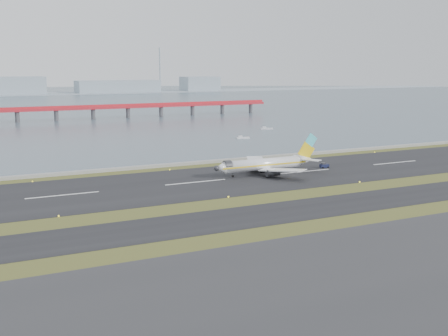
{
  "coord_description": "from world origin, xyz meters",
  "views": [
    {
      "loc": [
        -66.37,
        -125.3,
        35.3
      ],
      "look_at": [
        5.78,
        22.0,
        5.37
      ],
      "focal_mm": 45.0,
      "sensor_mm": 36.0,
      "label": 1
    }
  ],
  "objects": [
    {
      "name": "seawall",
      "position": [
        0.0,
        60.0,
        0.5
      ],
      "size": [
        1000.0,
        2.5,
        1.0
      ],
      "primitive_type": "cube",
      "color": "gray",
      "rests_on": "ground"
    },
    {
      "name": "ground",
      "position": [
        0.0,
        0.0,
        0.0
      ],
      "size": [
        1000.0,
        1000.0,
        0.0
      ],
      "primitive_type": "plane",
      "color": "#3C491A",
      "rests_on": "ground"
    },
    {
      "name": "airliner",
      "position": [
        26.25,
        31.79,
        3.46
      ],
      "size": [
        38.52,
        32.89,
        12.8
      ],
      "color": "white",
      "rests_on": "ground"
    },
    {
      "name": "workboat_near",
      "position": [
        62.22,
        116.48,
        0.49
      ],
      "size": [
        6.66,
        3.38,
        1.55
      ],
      "rotation": [
        0.0,
        0.0,
        -0.23
      ],
      "color": "white",
      "rests_on": "ground"
    },
    {
      "name": "bay_water",
      "position": [
        0.0,
        460.0,
        0.0
      ],
      "size": [
        1400.0,
        800.0,
        1.3
      ],
      "primitive_type": "cube",
      "color": "#495A68",
      "rests_on": "ground"
    },
    {
      "name": "workboat_far",
      "position": [
        93.37,
        146.48,
        0.52
      ],
      "size": [
        7.01,
        4.73,
        1.64
      ],
      "rotation": [
        0.0,
        0.0,
        -0.43
      ],
      "color": "white",
      "rests_on": "ground"
    },
    {
      "name": "apron_strip",
      "position": [
        0.0,
        -55.0,
        0.05
      ],
      "size": [
        1000.0,
        50.0,
        0.1
      ],
      "primitive_type": "cube",
      "color": "#2E2E31",
      "rests_on": "ground"
    },
    {
      "name": "far_shoreline",
      "position": [
        13.62,
        620.0,
        6.07
      ],
      "size": [
        1400.0,
        80.0,
        60.5
      ],
      "color": "#94A3AF",
      "rests_on": "ground"
    },
    {
      "name": "red_pier",
      "position": [
        20.0,
        250.0,
        7.28
      ],
      "size": [
        260.0,
        5.0,
        10.2
      ],
      "color": "red",
      "rests_on": "ground"
    },
    {
      "name": "pushback_tug",
      "position": [
        50.12,
        32.72,
        0.94
      ],
      "size": [
        3.22,
        2.16,
        1.93
      ],
      "rotation": [
        0.0,
        0.0,
        -0.14
      ],
      "color": "#151A3B",
      "rests_on": "ground"
    },
    {
      "name": "runway_strip",
      "position": [
        0.0,
        30.0,
        0.05
      ],
      "size": [
        1000.0,
        45.0,
        0.1
      ],
      "primitive_type": "cube",
      "color": "black",
      "rests_on": "ground"
    },
    {
      "name": "taxiway_strip",
      "position": [
        0.0,
        -12.0,
        0.05
      ],
      "size": [
        1000.0,
        18.0,
        0.1
      ],
      "primitive_type": "cube",
      "color": "black",
      "rests_on": "ground"
    }
  ]
}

